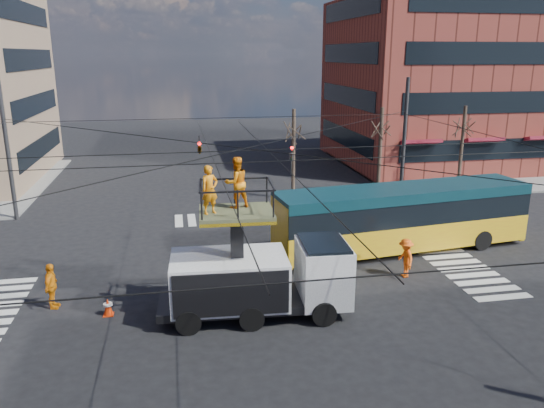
{
  "coord_description": "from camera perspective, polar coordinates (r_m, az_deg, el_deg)",
  "views": [
    {
      "loc": [
        -2.64,
        -20.0,
        9.39
      ],
      "look_at": [
        1.42,
        1.92,
        3.07
      ],
      "focal_mm": 35.0,
      "sensor_mm": 36.0,
      "label": 1
    }
  ],
  "objects": [
    {
      "name": "sidewalk_ne",
      "position": [
        48.24,
        19.13,
        3.8
      ],
      "size": [
        18.0,
        18.0,
        0.12
      ],
      "primitive_type": "cube",
      "color": "slate",
      "rests_on": "ground"
    },
    {
      "name": "traffic_cone",
      "position": [
        20.98,
        -17.23,
        -10.51
      ],
      "size": [
        0.36,
        0.36,
        0.67
      ],
      "primitive_type": "cone",
      "color": "#FF370A",
      "rests_on": "ground"
    },
    {
      "name": "overhead_network",
      "position": [
        21.19,
        -3.23,
        1.87
      ],
      "size": [
        24.24,
        24.24,
        8.0
      ],
      "color": "#2D2D30",
      "rests_on": "ground"
    },
    {
      "name": "flagger",
      "position": [
        23.82,
        14.15,
        -5.65
      ],
      "size": [
        0.66,
        1.13,
        1.73
      ],
      "primitive_type": "imported",
      "rotation": [
        0.0,
        0.0,
        -1.56
      ],
      "color": "#FF5810",
      "rests_on": "ground"
    },
    {
      "name": "city_bus",
      "position": [
        26.71,
        13.89,
        -1.33
      ],
      "size": [
        13.04,
        4.15,
        3.2
      ],
      "rotation": [
        0.0,
        0.0,
        0.12
      ],
      "color": "yellow",
      "rests_on": "ground"
    },
    {
      "name": "ground",
      "position": [
        22.26,
        -2.73,
        -9.15
      ],
      "size": [
        120.0,
        120.0,
        0.0
      ],
      "primitive_type": "plane",
      "color": "black",
      "rests_on": "ground"
    },
    {
      "name": "worker_ground",
      "position": [
        22.01,
        -22.64,
        -8.17
      ],
      "size": [
        0.57,
        1.1,
        1.8
      ],
      "primitive_type": "imported",
      "rotation": [
        0.0,
        0.0,
        1.44
      ],
      "color": "orange",
      "rests_on": "ground"
    },
    {
      "name": "utility_truck",
      "position": [
        19.5,
        -1.39,
        -6.51
      ],
      "size": [
        7.11,
        2.95,
        5.92
      ],
      "rotation": [
        0.0,
        0.0,
        -0.05
      ],
      "color": "black",
      "rests_on": "ground"
    },
    {
      "name": "tree_c",
      "position": [
        39.13,
        19.93,
        7.9
      ],
      "size": [
        2.0,
        2.0,
        6.0
      ],
      "color": "#382B21",
      "rests_on": "ground"
    },
    {
      "name": "tree_a",
      "position": [
        34.69,
        2.35,
        7.92
      ],
      "size": [
        2.0,
        2.0,
        6.0
      ],
      "color": "#382B21",
      "rests_on": "ground"
    },
    {
      "name": "building_ne",
      "position": [
        50.46,
        19.17,
        12.27
      ],
      "size": [
        20.06,
        16.06,
        14.0
      ],
      "color": "maroon",
      "rests_on": "ground"
    },
    {
      "name": "tree_b",
      "position": [
        36.49,
        11.67,
        8.0
      ],
      "size": [
        2.0,
        2.0,
        6.0
      ],
      "color": "#382B21",
      "rests_on": "ground"
    },
    {
      "name": "crosswalks",
      "position": [
        22.25,
        -2.73,
        -9.13
      ],
      "size": [
        22.4,
        22.4,
        0.02
      ],
      "primitive_type": null,
      "color": "silver",
      "rests_on": "ground"
    }
  ]
}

